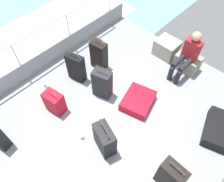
{
  "coord_description": "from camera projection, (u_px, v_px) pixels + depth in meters",
  "views": [
    {
      "loc": [
        1.51,
        -1.69,
        3.9
      ],
      "look_at": [
        -0.35,
        0.27,
        0.25
      ],
      "focal_mm": 34.99,
      "sensor_mm": 36.0,
      "label": 1
    }
  ],
  "objects": [
    {
      "name": "suitcase_1",
      "position": [
        218.0,
        129.0,
        4.15
      ],
      "size": [
        0.7,
        0.91,
        0.25
      ],
      "color": "black",
      "rests_on": "ground_plane"
    },
    {
      "name": "suitcase_4",
      "position": [
        55.0,
        102.0,
        4.36
      ],
      "size": [
        0.42,
        0.31,
        0.74
      ],
      "color": "#B70C1E",
      "rests_on": "ground_plane"
    },
    {
      "name": "suitcase_2",
      "position": [
        99.0,
        55.0,
        5.02
      ],
      "size": [
        0.39,
        0.26,
        0.86
      ],
      "color": "black",
      "rests_on": "ground_plane"
    },
    {
      "name": "paper_cup",
      "position": [
        82.0,
        136.0,
        4.15
      ],
      "size": [
        0.08,
        0.08,
        0.1
      ],
      "primitive_type": "cylinder",
      "color": "white",
      "rests_on": "ground_plane"
    },
    {
      "name": "cargo_crate_1",
      "position": [
        187.0,
        62.0,
        5.11
      ],
      "size": [
        0.59,
        0.39,
        0.39
      ],
      "color": "gray",
      "rests_on": "ground_plane"
    },
    {
      "name": "suitcase_6",
      "position": [
        138.0,
        101.0,
        4.57
      ],
      "size": [
        0.73,
        0.81,
        0.21
      ],
      "color": "#B70C1E",
      "rests_on": "ground_plane"
    },
    {
      "name": "suitcase_0",
      "position": [
        102.0,
        84.0,
        4.53
      ],
      "size": [
        0.43,
        0.33,
        0.85
      ],
      "color": "black",
      "rests_on": "ground_plane"
    },
    {
      "name": "railing_port",
      "position": [
        43.0,
        37.0,
        4.74
      ],
      "size": [
        0.04,
        4.2,
        1.02
      ],
      "color": "silver",
      "rests_on": "ground_plane"
    },
    {
      "name": "suitcase_7",
      "position": [
        76.0,
        68.0,
        4.8
      ],
      "size": [
        0.43,
        0.27,
        0.79
      ],
      "color": "black",
      "rests_on": "ground_plane"
    },
    {
      "name": "suitcase_3",
      "position": [
        105.0,
        139.0,
        3.83
      ],
      "size": [
        0.51,
        0.38,
        0.82
      ],
      "color": "black",
      "rests_on": "ground_plane"
    },
    {
      "name": "sea_wake",
      "position": [
        23.0,
        46.0,
        6.23
      ],
      "size": [
        12.0,
        12.0,
        0.01
      ],
      "color": "#6B99A8",
      "rests_on": "ground_plane"
    },
    {
      "name": "cargo_crate_0",
      "position": [
        167.0,
        48.0,
        5.38
      ],
      "size": [
        0.57,
        0.46,
        0.42
      ],
      "color": "gray",
      "rests_on": "ground_plane"
    },
    {
      "name": "ground_plane",
      "position": [
        115.0,
        116.0,
        4.51
      ],
      "size": [
        4.4,
        5.2,
        0.06
      ],
      "primitive_type": "cube",
      "color": "gray"
    },
    {
      "name": "passenger_seated",
      "position": [
        188.0,
        55.0,
        4.72
      ],
      "size": [
        0.34,
        0.66,
        1.09
      ],
      "color": "maroon",
      "rests_on": "ground_plane"
    },
    {
      "name": "suitcase_8",
      "position": [
        170.0,
        177.0,
        3.41
      ],
      "size": [
        0.41,
        0.24,
        0.81
      ],
      "color": "black",
      "rests_on": "ground_plane"
    },
    {
      "name": "gunwale_port",
      "position": [
        49.0,
        56.0,
        5.19
      ],
      "size": [
        0.06,
        5.2,
        0.45
      ],
      "primitive_type": "cube",
      "color": "gray",
      "rests_on": "ground_plane"
    }
  ]
}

